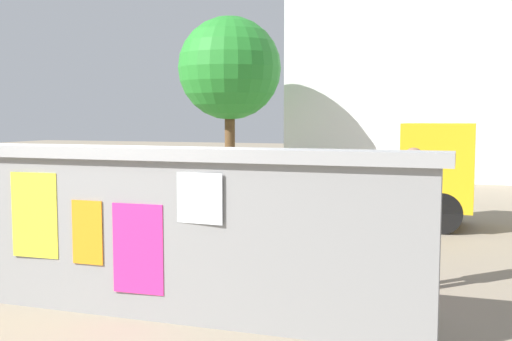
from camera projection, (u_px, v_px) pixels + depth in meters
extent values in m
plane|color=gray|center=(302.00, 204.00, 13.74)|extent=(60.00, 60.00, 0.00)
cube|color=gray|center=(104.00, 235.00, 6.13)|extent=(6.48, 0.30, 1.55)
cube|color=#9A9A9A|center=(102.00, 152.00, 6.05)|extent=(6.68, 0.42, 0.12)
cube|color=yellow|center=(34.00, 215.00, 6.18)|extent=(0.54, 0.03, 0.87)
cube|color=orange|center=(87.00, 232.00, 6.00)|extent=(0.34, 0.01, 0.64)
cube|color=#F42D8C|center=(138.00, 249.00, 5.83)|extent=(0.53, 0.03, 0.87)
cube|color=silver|center=(200.00, 198.00, 5.58)|extent=(0.46, 0.04, 0.47)
cylinder|color=black|center=(446.00, 203.00, 11.46)|extent=(0.70, 0.22, 0.70)
cylinder|color=black|center=(442.00, 213.00, 10.25)|extent=(0.70, 0.22, 0.70)
cylinder|color=black|center=(316.00, 197.00, 12.32)|extent=(0.70, 0.22, 0.70)
cylinder|color=black|center=(299.00, 206.00, 11.10)|extent=(0.70, 0.22, 0.70)
cube|color=gold|center=(439.00, 165.00, 10.82)|extent=(1.24, 1.53, 1.50)
cube|color=gray|center=(339.00, 179.00, 11.46)|extent=(2.44, 1.56, 0.90)
cylinder|color=black|center=(352.00, 242.00, 8.08)|extent=(0.60, 0.14, 0.60)
cylinder|color=black|center=(261.00, 235.00, 8.57)|extent=(0.61, 0.16, 0.60)
cube|color=#1933A5|center=(306.00, 219.00, 8.30)|extent=(1.01, 0.30, 0.32)
cube|color=black|center=(292.00, 205.00, 8.36)|extent=(0.57, 0.25, 0.10)
cube|color=#262626|center=(345.00, 201.00, 8.07)|extent=(0.07, 0.56, 0.03)
cylinder|color=black|center=(9.00, 235.00, 8.47)|extent=(0.65, 0.20, 0.66)
cylinder|color=black|center=(59.00, 243.00, 7.91)|extent=(0.65, 0.20, 0.66)
cube|color=silver|center=(33.00, 225.00, 8.17)|extent=(0.93, 0.26, 0.06)
cylinder|color=silver|center=(39.00, 210.00, 8.07)|extent=(0.04, 0.04, 0.40)
cube|color=black|center=(39.00, 195.00, 8.06)|extent=(0.21, 0.13, 0.05)
cube|color=black|center=(9.00, 196.00, 8.40)|extent=(0.14, 0.44, 0.03)
cylinder|color=black|center=(139.00, 213.00, 10.36)|extent=(0.66, 0.13, 0.66)
cylinder|color=black|center=(199.00, 215.00, 10.16)|extent=(0.66, 0.13, 0.66)
cube|color=#1933A5|center=(168.00, 203.00, 10.24)|extent=(0.95, 0.17, 0.06)
cylinder|color=#1933A5|center=(177.00, 191.00, 10.19)|extent=(0.03, 0.03, 0.40)
cube|color=black|center=(177.00, 179.00, 10.18)|extent=(0.21, 0.11, 0.05)
cube|color=black|center=(141.00, 181.00, 10.30)|extent=(0.10, 0.44, 0.03)
cylinder|color=purple|center=(413.00, 257.00, 6.83)|extent=(0.12, 0.12, 0.80)
cylinder|color=purple|center=(410.00, 253.00, 7.01)|extent=(0.12, 0.12, 0.80)
cylinder|color=purple|center=(413.00, 194.00, 6.86)|extent=(0.42, 0.42, 0.60)
sphere|color=#8C664C|center=(414.00, 157.00, 6.82)|extent=(0.22, 0.22, 0.22)
cylinder|color=#D83F72|center=(122.00, 243.00, 7.54)|extent=(0.12, 0.12, 0.80)
cylinder|color=#D83F72|center=(122.00, 241.00, 7.72)|extent=(0.12, 0.12, 0.80)
cylinder|color=#BF6626|center=(121.00, 186.00, 7.57)|extent=(0.47, 0.47, 0.60)
sphere|color=#8C664C|center=(120.00, 153.00, 7.53)|extent=(0.22, 0.22, 0.22)
cylinder|color=brown|center=(230.00, 144.00, 17.71)|extent=(0.30, 0.30, 2.32)
sphere|color=#26842A|center=(230.00, 68.00, 17.52)|extent=(2.95, 2.95, 2.95)
cube|color=white|center=(463.00, 56.00, 20.11)|extent=(10.73, 5.38, 7.91)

